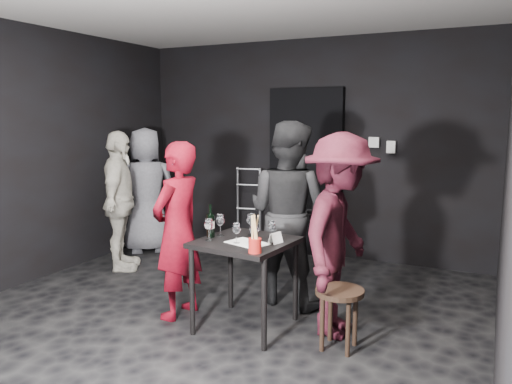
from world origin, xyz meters
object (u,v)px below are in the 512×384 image
at_px(woman_black, 288,200).
at_px(bystander_cream, 119,197).
at_px(stool, 339,301).
at_px(man_maroon, 340,226).
at_px(hand_truck, 248,234).
at_px(wine_bottle, 211,225).
at_px(tasting_table, 245,252).
at_px(server_red, 177,228).
at_px(bystander_grey, 146,186).
at_px(breadstick_cup, 255,235).

relative_size(woman_black, bystander_cream, 1.16).
height_order(woman_black, bystander_cream, woman_black).
bearing_deg(stool, man_maroon, 108.93).
bearing_deg(bystander_cream, hand_truck, -64.18).
distance_m(man_maroon, wine_bottle, 1.07).
xyz_separation_m(man_maroon, wine_bottle, (-1.04, -0.26, -0.03)).
distance_m(tasting_table, bystander_cream, 2.18).
distance_m(hand_truck, wine_bottle, 2.45).
bearing_deg(server_red, bystander_grey, -130.82).
distance_m(stool, bystander_grey, 3.47).
height_order(stool, server_red, server_red).
distance_m(stool, man_maroon, 0.58).
relative_size(man_maroon, bystander_grey, 1.03).
bearing_deg(hand_truck, bystander_cream, -138.11).
bearing_deg(hand_truck, tasting_table, -78.03).
bearing_deg(breadstick_cup, hand_truck, 118.07).
bearing_deg(woman_black, bystander_grey, -10.83).
height_order(bystander_cream, breadstick_cup, bystander_cream).
distance_m(stool, woman_black, 1.20).
relative_size(woman_black, wine_bottle, 7.03).
relative_size(stool, breadstick_cup, 1.54).
bearing_deg(hand_truck, bystander_grey, -164.97).
xyz_separation_m(woman_black, breadstick_cup, (0.15, -1.01, -0.09)).
xyz_separation_m(man_maroon, breadstick_cup, (-0.49, -0.53, -0.00)).
bearing_deg(server_red, breadstick_cup, 77.10).
relative_size(woman_black, bystander_grey, 1.13).
bearing_deg(breadstick_cup, woman_black, 98.58).
relative_size(stool, wine_bottle, 1.68).
bearing_deg(bystander_cream, server_red, -151.83).
bearing_deg(man_maroon, bystander_cream, 78.79).
bearing_deg(wine_bottle, man_maroon, 14.32).
relative_size(woman_black, breadstick_cup, 6.44).
distance_m(tasting_table, woman_black, 0.78).
height_order(hand_truck, tasting_table, hand_truck).
height_order(hand_truck, breadstick_cup, hand_truck).
bearing_deg(man_maroon, hand_truck, 43.30).
relative_size(hand_truck, man_maroon, 0.61).
bearing_deg(tasting_table, man_maroon, 17.44).
bearing_deg(bystander_cream, stool, -137.05).
relative_size(tasting_table, bystander_grey, 0.43).
bearing_deg(breadstick_cup, man_maroon, 47.64).
relative_size(server_red, bystander_grey, 0.92).
bearing_deg(breadstick_cup, tasting_table, 127.69).
xyz_separation_m(hand_truck, breadstick_cup, (1.33, -2.50, 0.68)).
xyz_separation_m(hand_truck, man_maroon, (1.82, -1.97, 0.69)).
xyz_separation_m(tasting_table, stool, (0.82, -0.04, -0.27)).
relative_size(hand_truck, bystander_grey, 0.63).
bearing_deg(woman_black, server_red, 54.51).
distance_m(hand_truck, bystander_grey, 1.46).
bearing_deg(hand_truck, wine_bottle, -85.17).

